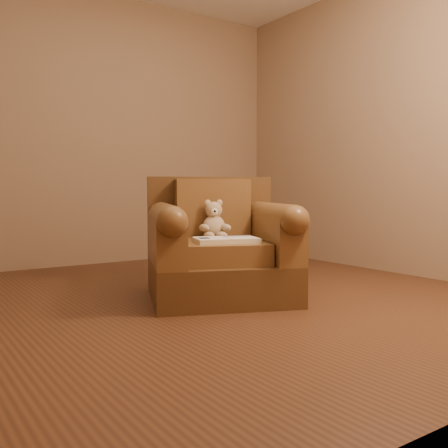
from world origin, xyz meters
TOP-DOWN VIEW (x-y plane):
  - floor at (0.00, 0.00)m, footprint 4.00×4.00m
  - room at (0.00, 0.00)m, footprint 4.02×4.02m
  - armchair at (0.12, 0.00)m, footprint 1.21×1.18m
  - teddy_bear at (0.13, 0.08)m, footprint 0.21×0.24m
  - guidebook at (0.05, -0.18)m, footprint 0.47×0.36m
  - side_table at (0.77, 0.54)m, footprint 0.42×0.42m

SIDE VIEW (x-z plane):
  - floor at x=0.00m, z-range 0.00..0.00m
  - side_table at x=0.77m, z-range 0.02..0.61m
  - armchair at x=0.12m, z-range -0.10..0.75m
  - guidebook at x=0.05m, z-range 0.40..0.44m
  - teddy_bear at x=0.13m, z-range 0.37..0.65m
  - room at x=0.00m, z-range 0.36..3.07m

